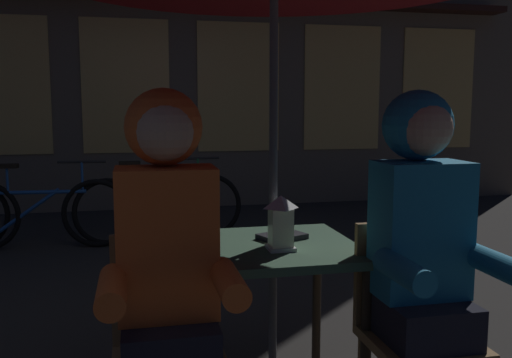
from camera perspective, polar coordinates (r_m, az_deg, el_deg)
name	(u,v)px	position (r m, az deg, el deg)	size (l,w,h in m)	color
cafe_table	(273,266)	(2.48, 1.75, -8.94)	(0.72, 0.72, 0.74)	#42664C
lantern	(281,221)	(2.33, 2.55, -4.35)	(0.11, 0.11, 0.23)	white
chair_left	(169,343)	(2.11, -8.95, -16.25)	(0.40, 0.40, 0.87)	olive
chair_right	(413,321)	(2.36, 15.74, -13.84)	(0.40, 0.40, 0.87)	olive
person_left_hooded	(167,250)	(1.94, -9.05, -7.23)	(0.45, 0.56, 1.40)	black
person_right_hooded	(423,237)	(2.21, 16.75, -5.66)	(0.45, 0.56, 1.40)	black
bicycle_second	(41,213)	(5.63, -21.17, -3.25)	(1.68, 0.18, 0.84)	black
bicycle_third	(160,207)	(5.63, -9.82, -2.86)	(1.68, 0.22, 0.84)	black
book	(282,236)	(2.54, 2.67, -5.89)	(0.20, 0.14, 0.02)	black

